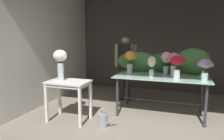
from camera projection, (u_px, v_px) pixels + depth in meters
ground_plane at (146, 110)px, 4.63m from camera, size 8.51×8.51×0.00m
wall_back at (158, 42)px, 6.20m from camera, size 4.94×0.12×2.94m
wall_left at (51, 43)px, 5.19m from camera, size 0.12×3.99×2.94m
display_table_glass at (161, 81)px, 4.28m from camera, size 1.88×1.02×0.84m
side_table_white at (68, 87)px, 3.96m from camera, size 0.80×0.53×0.79m
florist at (125, 62)px, 5.17m from camera, size 0.56×0.24×1.65m
foliage_backdrop at (164, 62)px, 4.58m from camera, size 2.04×0.32×0.56m
vase_ivory_roses at (152, 65)px, 4.12m from camera, size 0.16×0.16×0.41m
vase_lilac_freesia at (205, 67)px, 3.68m from camera, size 0.27×0.23×0.41m
vase_rosy_stock at (174, 61)px, 4.11m from camera, size 0.27×0.24×0.49m
vase_blush_peonies at (166, 60)px, 4.36m from camera, size 0.25×0.22×0.49m
vase_crimson_tulips at (177, 64)px, 3.84m from camera, size 0.27×0.27×0.45m
vase_sunset_carnations at (130, 60)px, 4.53m from camera, size 0.27×0.23×0.49m
vase_white_roses_tall at (60, 61)px, 3.93m from camera, size 0.28×0.27×0.60m
watering_can at (103, 120)px, 3.76m from camera, size 0.35×0.18×0.34m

